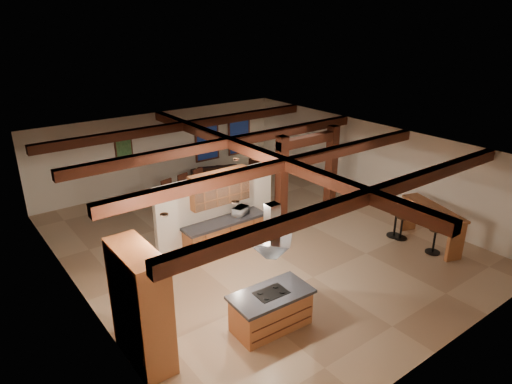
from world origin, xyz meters
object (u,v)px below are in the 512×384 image
at_px(bar_counter, 432,219).
at_px(sofa, 215,171).
at_px(dining_table, 194,203).
at_px(kitchen_island, 271,310).

bearing_deg(bar_counter, sofa, 102.46).
bearing_deg(sofa, dining_table, 66.55).
xyz_separation_m(kitchen_island, dining_table, (1.80, 6.42, -0.16)).
height_order(dining_table, sofa, sofa).
distance_m(kitchen_island, dining_table, 6.67).
bearing_deg(sofa, kitchen_island, 85.56).
bearing_deg(sofa, bar_counter, 123.30).
xyz_separation_m(dining_table, sofa, (2.39, 2.45, 0.00)).
bearing_deg(dining_table, bar_counter, -61.78).
relative_size(kitchen_island, bar_counter, 0.78).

